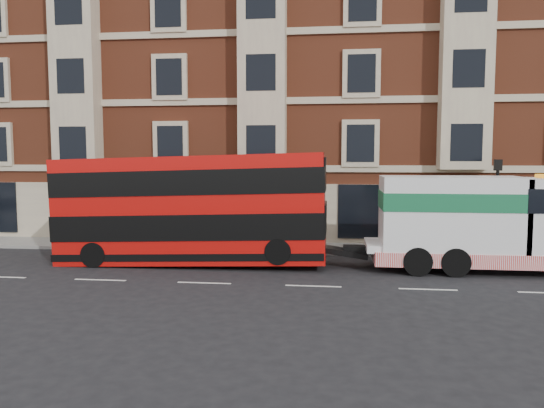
# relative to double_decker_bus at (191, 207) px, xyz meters

# --- Properties ---
(ground) EXTENTS (120.00, 120.00, 0.00)m
(ground) POSITION_rel_double_decker_bus_xyz_m (1.39, -3.33, -2.46)
(ground) COLOR black
(ground) RESTS_ON ground
(sidewalk) EXTENTS (90.00, 3.00, 0.15)m
(sidewalk) POSITION_rel_double_decker_bus_xyz_m (1.39, 4.17, -2.39)
(sidewalk) COLOR slate
(sidewalk) RESTS_ON ground
(victorian_terrace) EXTENTS (45.00, 12.00, 20.40)m
(victorian_terrace) POSITION_rel_double_decker_bus_xyz_m (1.89, 11.67, 7.60)
(victorian_terrace) COLOR brown
(victorian_terrace) RESTS_ON ground
(lamp_post_west) EXTENTS (0.35, 0.15, 4.35)m
(lamp_post_west) POSITION_rel_double_decker_bus_xyz_m (-4.61, 2.87, 0.21)
(lamp_post_west) COLOR black
(lamp_post_west) RESTS_ON sidewalk
(lamp_post_east) EXTENTS (0.35, 0.15, 4.35)m
(lamp_post_east) POSITION_rel_double_decker_bus_xyz_m (13.39, 2.87, 0.21)
(lamp_post_east) COLOR black
(lamp_post_east) RESTS_ON sidewalk
(double_decker_bus) EXTENTS (11.48, 2.64, 4.65)m
(double_decker_bus) POSITION_rel_double_decker_bus_xyz_m (0.00, 0.00, 0.00)
(double_decker_bus) COLOR #BF0D0A
(double_decker_bus) RESTS_ON ground
(tow_truck) EXTENTS (9.19, 2.72, 3.83)m
(tow_truck) POSITION_rel_double_decker_bus_xyz_m (12.06, -0.00, -0.43)
(tow_truck) COLOR white
(tow_truck) RESTS_ON ground
(pedestrian) EXTENTS (0.69, 0.55, 1.64)m
(pedestrian) POSITION_rel_double_decker_bus_xyz_m (-4.61, 4.12, -1.49)
(pedestrian) COLOR #1A2434
(pedestrian) RESTS_ON sidewalk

